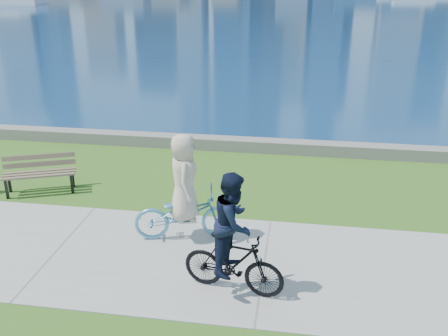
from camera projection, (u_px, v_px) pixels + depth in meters
The scene contains 7 objects.
ground at pixel (59, 249), 9.74m from camera, with size 320.00×320.00×0.00m, color #2C5516.
concrete_path at pixel (59, 248), 9.73m from camera, with size 80.00×3.50×0.02m, color gray.
seawall at pixel (151, 140), 15.35m from camera, with size 90.00×0.50×0.35m, color slate.
bay_water at pixel (277, 4), 75.70m from camera, with size 320.00×131.00×0.01m, color #0C2A4F.
park_bench at pixel (39, 171), 12.06m from camera, with size 1.79×1.17×0.88m.
cyclist_woman at pixel (185, 201), 9.80m from camera, with size 1.16×2.13×2.19m.
cyclist_man at pixel (233, 244), 8.11m from camera, with size 0.83×1.81×2.15m.
Camera 1 is at (4.50, -7.84, 5.10)m, focal length 40.00 mm.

